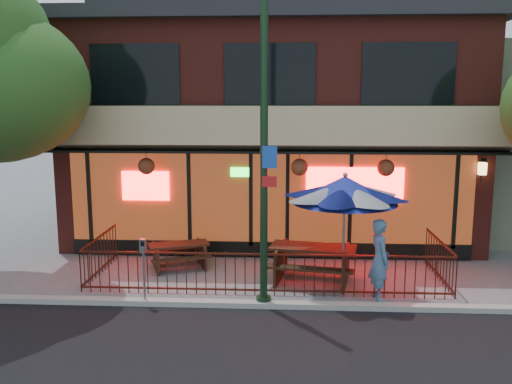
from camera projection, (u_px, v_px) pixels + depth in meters
The scene contains 10 objects.
ground at pixel (264, 299), 11.96m from camera, with size 80.00×80.00×0.00m, color gray.
curb at pixel (263, 304), 11.46m from camera, with size 80.00×0.25×0.12m, color #999993.
restaurant_building at pixel (273, 106), 18.26m from camera, with size 12.96×9.49×8.05m.
patio_fence at pixel (265, 264), 12.35m from camera, with size 8.44×2.62×1.00m.
street_light at pixel (264, 159), 11.03m from camera, with size 0.43×0.32×7.00m.
picnic_table_left at pixel (179, 252), 14.07m from camera, with size 1.84×1.63×0.66m.
picnic_table_right at pixel (313, 258), 13.02m from camera, with size 2.28×1.90×0.87m.
patio_umbrella at pixel (345, 190), 12.26m from camera, with size 2.38×2.38×2.72m.
pedestrian at pixel (380, 260), 11.77m from camera, with size 0.66×0.43×1.81m, color teal.
parking_meter_near at pixel (144, 260), 11.46m from camera, with size 0.16×0.14×1.44m.
Camera 1 is at (0.45, -11.38, 4.35)m, focal length 38.00 mm.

